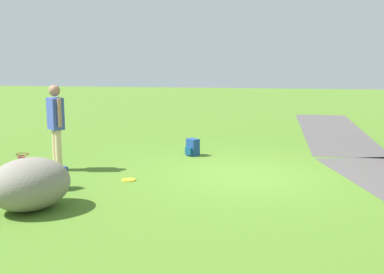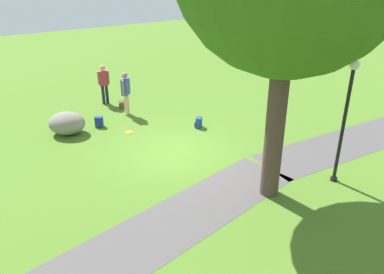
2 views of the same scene
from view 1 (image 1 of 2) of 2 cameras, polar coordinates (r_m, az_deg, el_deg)
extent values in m
plane|color=#4D7424|center=(10.07, 6.46, -4.34)|extent=(48.00, 48.00, 0.00)
cube|color=#514C4C|center=(16.09, 15.69, 0.67)|extent=(8.02, 1.93, 0.01)
ellipsoid|color=gray|center=(8.17, -17.98, -5.12)|extent=(1.68, 1.61, 0.82)
cylinder|color=beige|center=(10.63, -14.93, -1.48)|extent=(0.13, 0.13, 0.86)
cylinder|color=beige|center=(10.77, -15.25, -1.35)|extent=(0.13, 0.13, 0.86)
cube|color=#3D4FA9|center=(10.59, -15.27, 2.58)|extent=(0.42, 0.42, 0.65)
cylinder|color=#A37359|center=(10.38, -14.84, 2.67)|extent=(0.08, 0.08, 0.57)
cylinder|color=#A37359|center=(10.79, -15.71, 2.88)|extent=(0.08, 0.08, 0.57)
sphere|color=#A37359|center=(10.54, -15.39, 5.11)|extent=(0.23, 0.23, 0.23)
cube|color=maroon|center=(11.17, -18.68, -2.76)|extent=(0.31, 0.31, 0.24)
torus|color=maroon|center=(11.13, -18.73, -1.86)|extent=(0.38, 0.38, 0.02)
cube|color=navy|center=(9.28, -14.94, -4.55)|extent=(0.34, 0.32, 0.40)
cube|color=navy|center=(9.20, -14.46, -5.18)|extent=(0.20, 0.16, 0.18)
cube|color=navy|center=(11.83, 0.10, -1.17)|extent=(0.34, 0.34, 0.40)
cube|color=navy|center=(11.76, -0.38, -1.63)|extent=(0.17, 0.19, 0.18)
cylinder|color=gold|center=(9.69, -7.22, -4.86)|extent=(0.27, 0.27, 0.02)
camera|label=2|loc=(11.57, 77.73, 20.83)|focal=36.83mm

